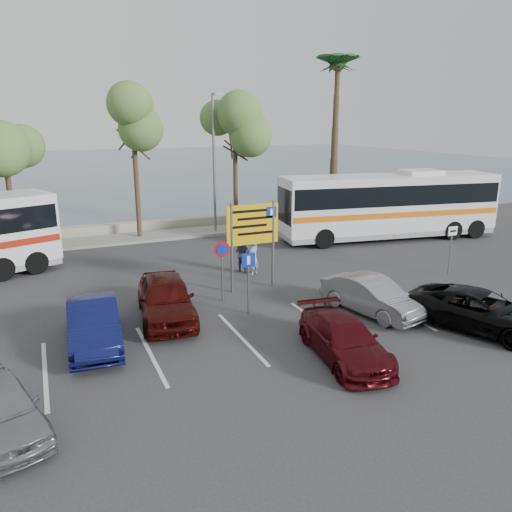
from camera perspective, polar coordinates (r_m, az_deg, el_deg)
name	(u,v)px	position (r m, az deg, el deg)	size (l,w,h in m)	color
ground	(263,321)	(17.38, 0.77, -7.40)	(120.00, 120.00, 0.00)	#2F2F31
kerb_strip	(165,235)	(30.09, -10.31, 2.37)	(44.00, 2.40, 0.15)	gray
seawall	(158,225)	(31.95, -11.18, 3.50)	(48.00, 0.80, 0.60)	#A29381
sea	(87,168)	(75.18, -18.73, 9.48)	(140.00, 140.00, 0.00)	#3D4C62
tree_left	(2,134)	(28.63, -27.03, 12.32)	(3.20, 3.20, 7.20)	#382619
tree_mid	(133,120)	(29.04, -13.92, 14.82)	(3.20, 3.20, 8.00)	#382619
tree_right	(235,129)	(30.68, -2.42, 14.34)	(3.20, 3.20, 7.40)	#382619
palm_tree	(338,67)	(33.99, 9.32, 20.51)	(4.80, 4.80, 11.20)	#382619
street_lamp_right	(214,157)	(29.78, -4.79, 11.25)	(0.45, 1.15, 8.01)	slate
direction_sign	(253,231)	(19.83, -0.38, 2.86)	(2.20, 0.12, 3.60)	slate
sign_no_stop	(222,261)	(18.73, -3.90, -0.62)	(0.60, 0.08, 2.35)	slate
sign_parking	(248,275)	(17.48, -0.88, -2.13)	(0.50, 0.07, 2.25)	slate
sign_taxi	(451,244)	(23.60, 21.41, 1.31)	(0.50, 0.07, 2.20)	slate
lane_markings	(243,337)	(16.13, -1.49, -9.27)	(12.02, 4.20, 0.01)	silver
coach_bus_right	(388,208)	(29.71, 14.89, 5.37)	(12.84, 4.58, 3.92)	silver
car_silver_a	(0,408)	(12.73, -27.25, -15.22)	(1.45, 3.61, 1.23)	gray
car_blue	(94,324)	(16.15, -18.07, -7.38)	(1.47, 4.21, 1.39)	#0F1448
car_maroon	(344,340)	(14.80, 10.06, -9.39)	(1.65, 4.07, 1.18)	#4B0C13
car_red	(166,298)	(17.54, -10.28, -4.76)	(1.81, 4.49, 1.53)	#400C09
suv_black	(480,311)	(18.06, 24.21, -5.71)	(2.16, 4.68, 1.30)	black
car_silver_b	(372,296)	(18.28, 13.10, -4.44)	(1.38, 3.97, 1.31)	gray
pedestrian_near	(253,257)	(22.14, -0.30, -0.14)	(0.58, 0.38, 1.60)	#8397BF
pedestrian_far	(243,253)	(22.64, -1.52, 0.34)	(0.83, 0.65, 1.71)	#384054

